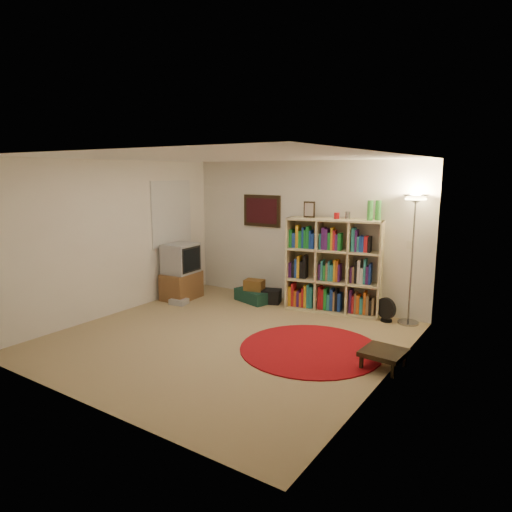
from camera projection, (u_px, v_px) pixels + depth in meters
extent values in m
cube|color=#99825A|center=(227.00, 339.00, 6.41)|extent=(4.50, 4.50, 0.02)
cube|color=white|center=(224.00, 156.00, 5.95)|extent=(4.50, 4.50, 0.02)
cube|color=silver|center=(303.00, 233.00, 8.03)|extent=(4.50, 0.02, 2.50)
cube|color=silver|center=(81.00, 285.00, 4.33)|extent=(4.50, 0.02, 2.50)
cube|color=silver|center=(115.00, 238.00, 7.41)|extent=(0.02, 4.50, 2.50)
cube|color=silver|center=(391.00, 271.00, 4.95)|extent=(0.02, 4.50, 2.50)
cube|color=black|center=(262.00, 211.00, 8.40)|extent=(0.78, 0.04, 0.58)
cube|color=#430D15|center=(261.00, 211.00, 8.39)|extent=(0.66, 0.01, 0.46)
cube|color=white|center=(172.00, 214.00, 8.40)|extent=(0.03, 1.00, 1.20)
cube|color=beige|center=(409.00, 245.00, 7.02)|extent=(0.08, 0.01, 0.12)
cube|color=#CCBB88|center=(332.00, 310.00, 7.67)|extent=(1.61, 0.72, 0.03)
cube|color=#CCBB88|center=(335.00, 220.00, 7.39)|extent=(1.61, 0.72, 0.03)
cube|color=#CCBB88|center=(290.00, 262.00, 7.82)|extent=(0.11, 0.44, 1.56)
cube|color=#CCBB88|center=(381.00, 270.00, 7.24)|extent=(0.11, 0.44, 1.56)
cube|color=#CCBB88|center=(337.00, 263.00, 7.72)|extent=(1.54, 0.31, 1.56)
cube|color=#CCBB88|center=(318.00, 265.00, 7.63)|extent=(0.11, 0.42, 1.49)
cube|color=#CCBB88|center=(349.00, 267.00, 7.43)|extent=(0.11, 0.42, 1.49)
cube|color=#CCBB88|center=(333.00, 281.00, 7.58)|extent=(1.54, 0.69, 0.03)
cube|color=#CCBB88|center=(334.00, 250.00, 7.48)|extent=(1.54, 0.69, 0.03)
cube|color=gold|center=(291.00, 295.00, 7.87)|extent=(0.08, 0.18, 0.34)
cube|color=#B31922|center=(294.00, 294.00, 7.85)|extent=(0.08, 0.18, 0.40)
cube|color=#CC5C19|center=(296.00, 298.00, 7.84)|extent=(0.08, 0.18, 0.27)
cube|color=#481966|center=(299.00, 298.00, 7.82)|extent=(0.07, 0.18, 0.27)
cube|color=#CC5C19|center=(301.00, 299.00, 7.81)|extent=(0.07, 0.18, 0.25)
cube|color=#B31922|center=(304.00, 297.00, 7.78)|extent=(0.07, 0.18, 0.33)
cube|color=gold|center=(306.00, 296.00, 7.76)|extent=(0.07, 0.18, 0.39)
cube|color=teal|center=(309.00, 296.00, 7.74)|extent=(0.08, 0.18, 0.40)
cube|color=teal|center=(312.00, 297.00, 7.73)|extent=(0.08, 0.18, 0.36)
cube|color=#481966|center=(291.00, 269.00, 7.79)|extent=(0.08, 0.18, 0.25)
cube|color=black|center=(294.00, 269.00, 7.77)|extent=(0.08, 0.18, 0.28)
cube|color=#193A99|center=(297.00, 268.00, 7.74)|extent=(0.07, 0.18, 0.32)
cube|color=gold|center=(299.00, 266.00, 7.72)|extent=(0.08, 0.18, 0.37)
cube|color=black|center=(302.00, 269.00, 7.71)|extent=(0.08, 0.18, 0.29)
cube|color=black|center=(305.00, 267.00, 7.68)|extent=(0.08, 0.18, 0.39)
cube|color=#197F2D|center=(292.00, 238.00, 7.69)|extent=(0.08, 0.18, 0.31)
cube|color=#193A99|center=(295.00, 240.00, 7.67)|extent=(0.09, 0.19, 0.26)
cube|color=gold|center=(298.00, 237.00, 7.64)|extent=(0.08, 0.18, 0.39)
cube|color=#197F2D|center=(301.00, 240.00, 7.63)|extent=(0.08, 0.18, 0.29)
cube|color=#193A99|center=(304.00, 238.00, 7.61)|extent=(0.06, 0.18, 0.35)
cube|color=#197F2D|center=(306.00, 239.00, 7.59)|extent=(0.06, 0.18, 0.32)
cube|color=#197F2D|center=(308.00, 237.00, 7.57)|extent=(0.08, 0.18, 0.38)
cube|color=#193A99|center=(311.00, 240.00, 7.56)|extent=(0.06, 0.18, 0.31)
cube|color=#193A99|center=(314.00, 241.00, 7.55)|extent=(0.08, 0.18, 0.26)
cube|color=#B31922|center=(320.00, 297.00, 7.67)|extent=(0.08, 0.18, 0.38)
cube|color=#B31922|center=(323.00, 299.00, 7.65)|extent=(0.08, 0.18, 0.35)
cube|color=#197F2D|center=(326.00, 299.00, 7.63)|extent=(0.08, 0.18, 0.36)
cube|color=teal|center=(329.00, 301.00, 7.62)|extent=(0.08, 0.18, 0.27)
cube|color=#193A99|center=(332.00, 299.00, 7.59)|extent=(0.08, 0.18, 0.36)
cube|color=#8C6F4C|center=(335.00, 301.00, 7.58)|extent=(0.06, 0.18, 0.32)
cube|color=black|center=(337.00, 300.00, 7.56)|extent=(0.07, 0.18, 0.36)
cube|color=#193A99|center=(340.00, 302.00, 7.55)|extent=(0.08, 0.18, 0.30)
cube|color=#481966|center=(320.00, 271.00, 7.59)|extent=(0.06, 0.18, 0.27)
cube|color=teal|center=(323.00, 270.00, 7.57)|extent=(0.07, 0.18, 0.33)
cube|color=#197F2D|center=(325.00, 272.00, 7.56)|extent=(0.07, 0.18, 0.25)
cube|color=#8C6F4C|center=(328.00, 271.00, 7.54)|extent=(0.06, 0.18, 0.30)
cube|color=teal|center=(330.00, 270.00, 7.52)|extent=(0.06, 0.18, 0.33)
cube|color=teal|center=(332.00, 272.00, 7.51)|extent=(0.09, 0.19, 0.27)
cube|color=gold|center=(335.00, 270.00, 7.49)|extent=(0.06, 0.18, 0.35)
cube|color=#CC5C19|center=(338.00, 271.00, 7.47)|extent=(0.07, 0.18, 0.35)
cube|color=#481966|center=(340.00, 273.00, 7.46)|extent=(0.06, 0.18, 0.28)
cube|color=teal|center=(321.00, 241.00, 7.50)|extent=(0.06, 0.18, 0.27)
cube|color=#481966|center=(324.00, 239.00, 7.47)|extent=(0.08, 0.18, 0.37)
cube|color=#481966|center=(327.00, 239.00, 7.45)|extent=(0.08, 0.18, 0.35)
cube|color=#197F2D|center=(330.00, 241.00, 7.44)|extent=(0.08, 0.18, 0.29)
cube|color=gold|center=(333.00, 239.00, 7.42)|extent=(0.06, 0.18, 0.38)
cube|color=#B31922|center=(335.00, 240.00, 7.40)|extent=(0.07, 0.18, 0.34)
cube|color=#481966|center=(337.00, 242.00, 7.39)|extent=(0.07, 0.18, 0.27)
cube|color=#197F2D|center=(340.00, 242.00, 7.37)|extent=(0.08, 0.18, 0.29)
cube|color=#481966|center=(351.00, 301.00, 7.47)|extent=(0.07, 0.18, 0.38)
cube|color=#B31922|center=(353.00, 303.00, 7.46)|extent=(0.07, 0.18, 0.29)
cube|color=#8C6F4C|center=(356.00, 303.00, 7.44)|extent=(0.06, 0.18, 0.34)
cube|color=#CC5C19|center=(359.00, 304.00, 7.43)|extent=(0.08, 0.18, 0.30)
cube|color=teal|center=(362.00, 305.00, 7.41)|extent=(0.08, 0.18, 0.26)
cube|color=#CC5C19|center=(365.00, 303.00, 7.38)|extent=(0.07, 0.18, 0.37)
cube|color=#8C6F4C|center=(368.00, 305.00, 7.37)|extent=(0.07, 0.18, 0.31)
cube|color=black|center=(371.00, 307.00, 7.36)|extent=(0.07, 0.18, 0.25)
cube|color=#8C6F4C|center=(373.00, 306.00, 7.34)|extent=(0.07, 0.18, 0.29)
cube|color=#481966|center=(352.00, 274.00, 7.39)|extent=(0.06, 0.18, 0.25)
cube|color=#8C6F4C|center=(354.00, 275.00, 7.38)|extent=(0.06, 0.18, 0.26)
cube|color=black|center=(356.00, 272.00, 7.35)|extent=(0.07, 0.18, 0.36)
cube|color=white|center=(359.00, 271.00, 7.33)|extent=(0.07, 0.18, 0.38)
cube|color=white|center=(362.00, 275.00, 7.33)|extent=(0.08, 0.18, 0.25)
cube|color=teal|center=(365.00, 271.00, 7.29)|extent=(0.07, 0.18, 0.40)
cube|color=#481966|center=(368.00, 275.00, 7.29)|extent=(0.07, 0.18, 0.29)
cube|color=#193A99|center=(370.00, 274.00, 7.27)|extent=(0.07, 0.18, 0.33)
cube|color=teal|center=(354.00, 240.00, 7.28)|extent=(0.09, 0.19, 0.39)
cube|color=#481966|center=(357.00, 241.00, 7.27)|extent=(0.06, 0.18, 0.36)
cube|color=teal|center=(359.00, 244.00, 7.26)|extent=(0.06, 0.18, 0.25)
cube|color=#193A99|center=(361.00, 244.00, 7.25)|extent=(0.06, 0.18, 0.27)
cube|color=#193A99|center=(363.00, 244.00, 7.23)|extent=(0.06, 0.18, 0.26)
cube|color=#B31922|center=(366.00, 244.00, 7.22)|extent=(0.09, 0.19, 0.26)
cube|color=black|center=(370.00, 245.00, 7.20)|extent=(0.07, 0.18, 0.26)
cube|color=black|center=(309.00, 210.00, 7.55)|extent=(0.19, 0.06, 0.27)
cube|color=gray|center=(309.00, 210.00, 7.54)|extent=(0.14, 0.04, 0.21)
cylinder|color=#A60F12|center=(337.00, 216.00, 7.37)|extent=(0.10, 0.10, 0.10)
cylinder|color=gray|center=(348.00, 215.00, 7.30)|extent=(0.09, 0.09, 0.12)
cylinder|color=green|center=(370.00, 210.00, 7.10)|extent=(0.10, 0.10, 0.31)
cylinder|color=green|center=(378.00, 210.00, 7.13)|extent=(0.10, 0.10, 0.31)
cylinder|color=gray|center=(408.00, 323.00, 7.04)|extent=(0.40, 0.40, 0.03)
cylinder|color=gray|center=(412.00, 263.00, 6.87)|extent=(0.04, 0.04, 1.85)
cone|color=gray|center=(416.00, 199.00, 6.69)|extent=(0.48, 0.48, 0.15)
cylinder|color=#FFD88C|center=(416.00, 199.00, 6.69)|extent=(0.39, 0.39, 0.02)
cylinder|color=black|center=(386.00, 320.00, 7.14)|extent=(0.23, 0.23, 0.03)
cylinder|color=black|center=(387.00, 315.00, 7.13)|extent=(0.05, 0.05, 0.14)
cylinder|color=black|center=(386.00, 308.00, 7.10)|extent=(0.34, 0.19, 0.34)
cube|color=brown|center=(182.00, 286.00, 8.39)|extent=(0.53, 0.73, 0.49)
cube|color=#9F9FA4|center=(181.00, 258.00, 8.30)|extent=(0.53, 0.62, 0.54)
cube|color=black|center=(192.00, 259.00, 8.18)|extent=(0.05, 0.51, 0.45)
cube|color=black|center=(192.00, 260.00, 8.18)|extent=(0.04, 0.45, 0.39)
cube|color=#9F9FA4|center=(179.00, 301.00, 8.07)|extent=(0.32, 0.28, 0.10)
cube|color=#123328|center=(255.00, 295.00, 8.24)|extent=(0.77, 0.61, 0.22)
cube|color=brown|center=(254.00, 285.00, 8.16)|extent=(0.38, 0.30, 0.19)
cube|color=black|center=(271.00, 296.00, 8.14)|extent=(0.42, 0.39, 0.24)
cylinder|color=silver|center=(291.00, 293.00, 8.32)|extent=(0.15, 0.15, 0.26)
cylinder|color=maroon|center=(311.00, 349.00, 6.01)|extent=(1.88, 1.88, 0.02)
cube|color=black|center=(384.00, 352.00, 5.42)|extent=(0.51, 0.51, 0.06)
cube|color=black|center=(361.00, 362.00, 5.41)|extent=(0.04, 0.04, 0.17)
cube|color=black|center=(393.00, 371.00, 5.18)|extent=(0.04, 0.04, 0.17)
cube|color=black|center=(374.00, 352.00, 5.71)|extent=(0.04, 0.04, 0.17)
cube|color=black|center=(405.00, 360.00, 5.48)|extent=(0.04, 0.04, 0.17)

